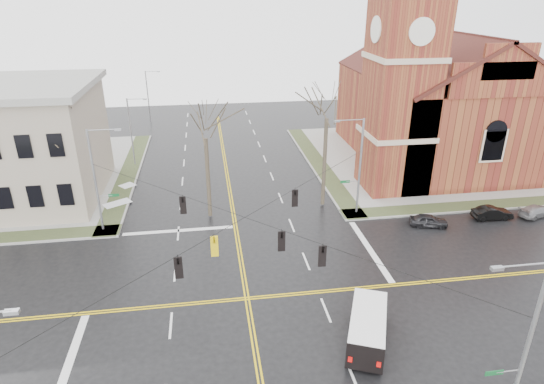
{
  "coord_description": "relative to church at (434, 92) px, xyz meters",
  "views": [
    {
      "loc": [
        -2.08,
        -25.37,
        19.1
      ],
      "look_at": [
        2.62,
        6.0,
        5.16
      ],
      "focal_mm": 30.0,
      "sensor_mm": 36.0,
      "label": 1
    }
  ],
  "objects": [
    {
      "name": "tree_nw_far",
      "position": [
        -38.95,
        -11.17,
        -0.68
      ],
      "size": [
        4.0,
        4.0,
        10.7
      ],
      "color": "#342C21",
      "rests_on": "ground"
    },
    {
      "name": "streetlight_north_a",
      "position": [
        -35.42,
        3.22,
        -3.97
      ],
      "size": [
        2.3,
        0.2,
        8.0
      ],
      "color": "gray",
      "rests_on": "ground"
    },
    {
      "name": "signal_pole_se",
      "position": [
        -13.44,
        -36.28,
        -3.48
      ],
      "size": [
        2.75,
        0.22,
        9.0
      ],
      "color": "gray",
      "rests_on": "ground"
    },
    {
      "name": "parked_car_b",
      "position": [
        -1.33,
        -16.24,
        -7.84
      ],
      "size": [
        3.65,
        1.39,
        1.19
      ],
      "primitive_type": "imported",
      "rotation": [
        0.0,
        0.0,
        1.53
      ],
      "color": "black",
      "rests_on": "ground"
    },
    {
      "name": "church",
      "position": [
        0.0,
        0.0,
        0.0
      ],
      "size": [
        24.28,
        27.48,
        27.5
      ],
      "color": "maroon",
      "rests_on": "ground"
    },
    {
      "name": "parked_car_a",
      "position": [
        -7.75,
        -16.72,
        -7.87
      ],
      "size": [
        3.52,
        2.12,
        1.12
      ],
      "primitive_type": "imported",
      "rotation": [
        0.0,
        0.0,
        1.31
      ],
      "color": "black",
      "rests_on": "ground"
    },
    {
      "name": "span_wires",
      "position": [
        -24.76,
        -24.78,
        -2.23
      ],
      "size": [
        23.02,
        23.02,
        0.03
      ],
      "color": "black",
      "rests_on": "ground"
    },
    {
      "name": "cargo_van",
      "position": [
        -18.09,
        -29.88,
        -7.26
      ],
      "size": [
        3.88,
        5.57,
        1.99
      ],
      "rotation": [
        0.0,
        0.0,
        -0.4
      ],
      "color": "white",
      "rests_on": "ground"
    },
    {
      "name": "traffic_signals",
      "position": [
        -24.76,
        -25.45,
        -2.98
      ],
      "size": [
        8.21,
        8.26,
        1.3
      ],
      "color": "black",
      "rests_on": "ground"
    },
    {
      "name": "signal_pole_ne",
      "position": [
        -13.44,
        -13.28,
        -3.48
      ],
      "size": [
        2.75,
        0.22,
        9.0
      ],
      "color": "gray",
      "rests_on": "ground"
    },
    {
      "name": "ground",
      "position": [
        -24.76,
        -24.78,
        -8.43
      ],
      "size": [
        120.0,
        120.0,
        0.0
      ],
      "primitive_type": "plane",
      "color": "black",
      "rests_on": "ground"
    },
    {
      "name": "streetlight_north_b",
      "position": [
        -35.42,
        23.22,
        -3.97
      ],
      "size": [
        2.3,
        0.2,
        8.0
      ],
      "color": "gray",
      "rests_on": "ground"
    },
    {
      "name": "tree_ne",
      "position": [
        -15.99,
        -11.09,
        0.81
      ],
      "size": [
        4.0,
        4.0,
        12.79
      ],
      "color": "#342C21",
      "rests_on": "ground"
    },
    {
      "name": "parked_car_c",
      "position": [
        3.09,
        -16.3,
        -7.9
      ],
      "size": [
        3.96,
        2.52,
        1.07
      ],
      "primitive_type": "imported",
      "rotation": [
        0.0,
        0.0,
        1.87
      ],
      "color": "gray",
      "rests_on": "ground"
    },
    {
      "name": "sidewalks",
      "position": [
        -24.76,
        -24.78,
        -8.36
      ],
      "size": [
        80.0,
        80.0,
        0.17
      ],
      "color": "gray",
      "rests_on": "ground"
    },
    {
      "name": "road_markings",
      "position": [
        -24.76,
        -24.78,
        -8.43
      ],
      "size": [
        100.0,
        100.0,
        0.01
      ],
      "color": "gold",
      "rests_on": "ground"
    },
    {
      "name": "signal_pole_nw",
      "position": [
        -36.09,
        -13.28,
        -3.48
      ],
      "size": [
        2.75,
        0.22,
        9.0
      ],
      "color": "gray",
      "rests_on": "ground"
    },
    {
      "name": "tree_nw_near",
      "position": [
        -26.93,
        -11.99,
        -0.37
      ],
      "size": [
        4.0,
        4.0,
        11.13
      ],
      "color": "#342C21",
      "rests_on": "ground"
    }
  ]
}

